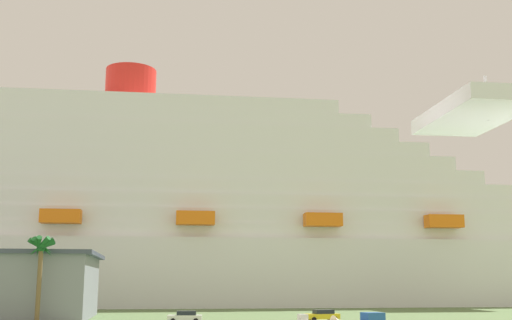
# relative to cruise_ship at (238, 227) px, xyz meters

# --- Properties ---
(ground_plane) EXTENTS (600.00, 600.00, 0.00)m
(ground_plane) POSITION_rel_cruise_ship_xyz_m (0.16, -41.90, -18.16)
(ground_plane) COLOR #567042
(cruise_ship) EXTENTS (233.73, 43.03, 65.67)m
(cruise_ship) POSITION_rel_cruise_ship_xyz_m (0.00, 0.00, 0.00)
(cruise_ship) COLOR white
(cruise_ship) RESTS_ON ground_plane
(palm_tree) EXTENTS (3.63, 3.60, 11.33)m
(palm_tree) POSITION_rel_cruise_ship_xyz_m (-34.82, -61.95, -9.15)
(palm_tree) COLOR brown
(palm_tree) RESTS_ON ground_plane
(parked_car_white_van) EXTENTS (4.73, 2.48, 1.58)m
(parked_car_white_van) POSITION_rel_cruise_ship_xyz_m (-15.82, -61.82, -17.32)
(parked_car_white_van) COLOR white
(parked_car_white_van) RESTS_ON ground_plane
(parked_car_yellow_taxi) EXTENTS (4.92, 2.60, 1.58)m
(parked_car_yellow_taxi) POSITION_rel_cruise_ship_xyz_m (3.26, -61.27, -17.32)
(parked_car_yellow_taxi) COLOR yellow
(parked_car_yellow_taxi) RESTS_ON ground_plane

